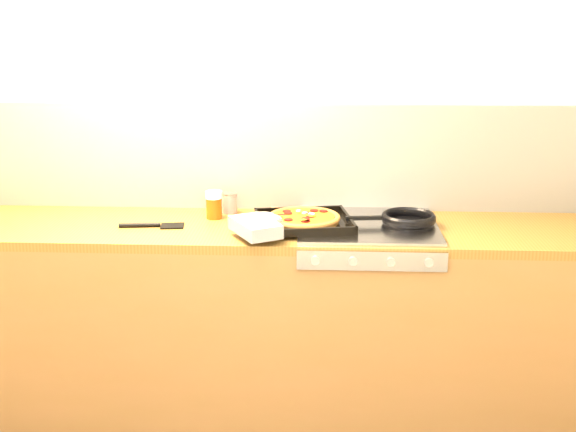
# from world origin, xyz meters

# --- Properties ---
(room_shell) EXTENTS (3.20, 3.20, 3.20)m
(room_shell) POSITION_xyz_m (0.00, 1.39, 1.15)
(room_shell) COLOR white
(room_shell) RESTS_ON ground
(counter_run) EXTENTS (3.20, 0.62, 0.90)m
(counter_run) POSITION_xyz_m (0.00, 1.10, 0.45)
(counter_run) COLOR brown
(counter_run) RESTS_ON ground
(stovetop) EXTENTS (0.60, 0.56, 0.02)m
(stovetop) POSITION_xyz_m (0.45, 1.10, 0.91)
(stovetop) COLOR #9E9EA3
(stovetop) RESTS_ON counter_run
(pizza_on_tray) EXTENTS (0.55, 0.53, 0.07)m
(pizza_on_tray) POSITION_xyz_m (0.11, 1.03, 0.94)
(pizza_on_tray) COLOR black
(pizza_on_tray) RESTS_ON stovetop
(frying_pan) EXTENTS (0.41, 0.26, 0.04)m
(frying_pan) POSITION_xyz_m (0.62, 1.10, 0.94)
(frying_pan) COLOR black
(frying_pan) RESTS_ON stovetop
(tomato_can) EXTENTS (0.08, 0.08, 0.10)m
(tomato_can) POSITION_xyz_m (-0.18, 1.29, 0.95)
(tomato_can) COLOR #A90D17
(tomato_can) RESTS_ON counter_run
(juice_glass) EXTENTS (0.10, 0.10, 0.13)m
(juice_glass) POSITION_xyz_m (-0.24, 1.20, 0.96)
(juice_glass) COLOR #CC3E0C
(juice_glass) RESTS_ON counter_run
(wooden_spoon) EXTENTS (0.30, 0.09, 0.02)m
(wooden_spoon) POSITION_xyz_m (0.18, 1.32, 0.91)
(wooden_spoon) COLOR #B0744A
(wooden_spoon) RESTS_ON counter_run
(black_spatula) EXTENTS (0.29, 0.10, 0.02)m
(black_spatula) POSITION_xyz_m (-0.49, 1.05, 0.91)
(black_spatula) COLOR black
(black_spatula) RESTS_ON counter_run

